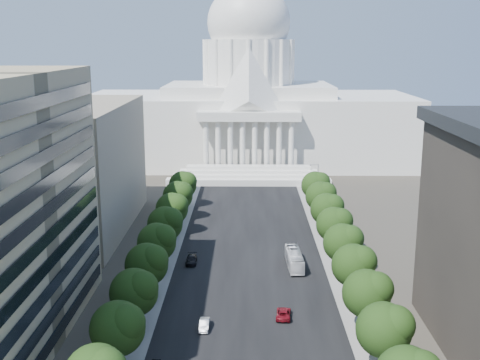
{
  "coord_description": "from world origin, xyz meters",
  "views": [
    {
      "loc": [
        -0.5,
        -38.61,
        43.96
      ],
      "look_at": [
        -1.96,
        83.8,
        15.89
      ],
      "focal_mm": 45.0,
      "sensor_mm": 36.0,
      "label": 1
    }
  ],
  "objects_px": {
    "car_dark_b": "(191,260)",
    "city_bus": "(294,259)",
    "car_silver": "(204,325)",
    "car_red": "(283,314)"
  },
  "relations": [
    {
      "from": "car_red",
      "to": "car_dark_b",
      "type": "xyz_separation_m",
      "value": [
        -17.29,
        24.47,
        0.07
      ]
    },
    {
      "from": "car_red",
      "to": "car_dark_b",
      "type": "distance_m",
      "value": 29.96
    },
    {
      "from": "car_silver",
      "to": "car_red",
      "type": "relative_size",
      "value": 0.85
    },
    {
      "from": "car_silver",
      "to": "car_dark_b",
      "type": "xyz_separation_m",
      "value": [
        -4.63,
        28.61,
        0.06
      ]
    },
    {
      "from": "car_red",
      "to": "car_dark_b",
      "type": "relative_size",
      "value": 0.96
    },
    {
      "from": "car_silver",
      "to": "car_red",
      "type": "height_order",
      "value": "car_silver"
    },
    {
      "from": "car_dark_b",
      "to": "city_bus",
      "type": "relative_size",
      "value": 0.45
    },
    {
      "from": "car_silver",
      "to": "city_bus",
      "type": "distance_m",
      "value": 31.52
    },
    {
      "from": "car_red",
      "to": "car_dark_b",
      "type": "height_order",
      "value": "car_dark_b"
    },
    {
      "from": "car_silver",
      "to": "car_dark_b",
      "type": "distance_m",
      "value": 28.98
    }
  ]
}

